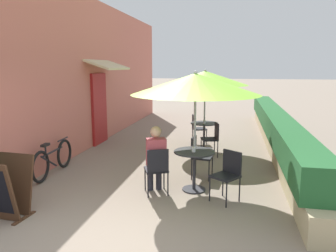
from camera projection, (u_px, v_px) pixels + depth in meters
name	position (u px, v px, depth m)	size (l,w,h in m)	color
ground_plane	(106.00, 246.00, 4.24)	(120.00, 120.00, 0.00)	gray
cafe_facade_wall	(100.00, 73.00, 10.11)	(0.98, 12.19, 4.20)	#C66B5B
planter_hedge	(275.00, 129.00, 9.39)	(0.60, 11.19, 1.01)	tan
patio_table_near	(194.00, 162.00, 6.08)	(0.76, 0.76, 0.75)	#28282D
patio_umbrella_near	(195.00, 84.00, 5.82)	(2.32, 2.32, 2.23)	#B7B7BC
cafe_chair_near_left	(199.00, 154.00, 6.78)	(0.44, 0.44, 0.87)	black
cafe_chair_near_right	(157.00, 167.00, 5.86)	(0.53, 0.53, 0.87)	black
seated_patron_near_right	(156.00, 156.00, 5.94)	(0.45, 0.49, 1.25)	#23232D
cafe_chair_near_back	(228.00, 172.00, 5.61)	(0.56, 0.56, 0.87)	black
coffee_cup_near	(194.00, 150.00, 5.98)	(0.07, 0.07, 0.09)	white
patio_table_mid	(204.00, 130.00, 9.12)	(0.76, 0.76, 0.75)	#28282D
patio_umbrella_mid	(205.00, 78.00, 8.86)	(2.32, 2.32, 2.23)	#B7B7BC
cafe_chair_mid_left	(212.00, 137.00, 8.43)	(0.50, 0.50, 0.87)	black
cafe_chair_mid_right	(197.00, 127.00, 9.83)	(0.50, 0.50, 0.87)	black
coffee_cup_mid	(204.00, 122.00, 8.94)	(0.07, 0.07, 0.09)	white
bicycle_leaning	(53.00, 159.00, 7.01)	(0.14, 1.69, 0.74)	black
menu_board	(5.00, 188.00, 5.00)	(0.69, 0.68, 0.94)	#422819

